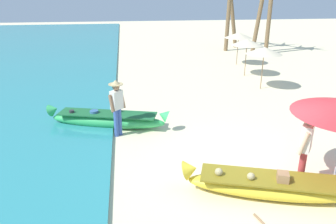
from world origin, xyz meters
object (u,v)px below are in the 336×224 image
(person_vendor_hatted, at_px, (117,104))
(person_tourist_customer, at_px, (305,147))
(boat_yellow_foreground, at_px, (270,186))
(boat_green_midground, at_px, (108,119))

(person_vendor_hatted, relative_size, person_tourist_customer, 1.02)
(person_tourist_customer, bearing_deg, boat_yellow_foreground, -160.07)
(boat_green_midground, bearing_deg, boat_yellow_foreground, -49.99)
(boat_yellow_foreground, distance_m, person_vendor_hatted, 5.06)
(person_vendor_hatted, distance_m, person_tourist_customer, 5.43)
(boat_green_midground, xyz_separation_m, person_tourist_customer, (4.60, -4.10, 0.73))
(person_tourist_customer, bearing_deg, person_vendor_hatted, 141.43)
(boat_yellow_foreground, distance_m, boat_green_midground, 5.77)
(boat_green_midground, relative_size, person_vendor_hatted, 2.27)
(boat_green_midground, distance_m, person_vendor_hatted, 1.10)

